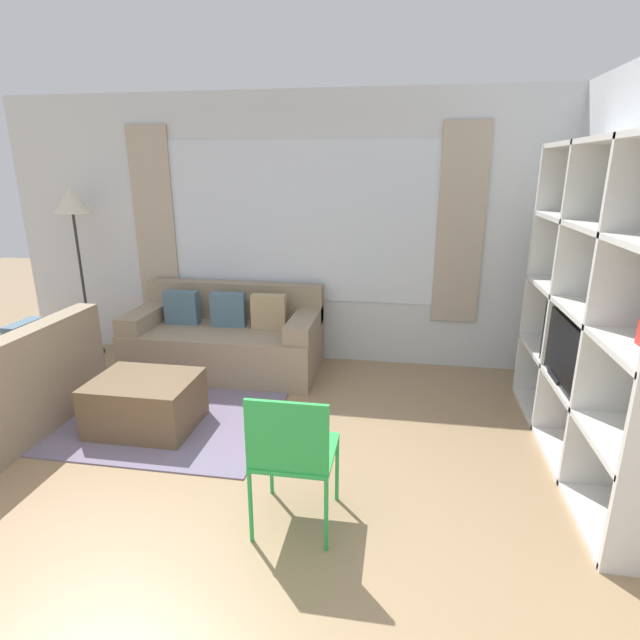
% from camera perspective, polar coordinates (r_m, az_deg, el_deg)
% --- Properties ---
extents(ground_plane, '(16.00, 16.00, 0.00)m').
position_cam_1_polar(ground_plane, '(3.01, -14.74, -24.96)').
color(ground_plane, '#9E7F5B').
extents(wall_back, '(6.30, 0.11, 2.70)m').
position_cam_1_polar(wall_back, '(5.18, -2.18, 10.06)').
color(wall_back, silver).
rests_on(wall_back, ground_plane).
extents(area_rug, '(2.46, 1.62, 0.01)m').
position_cam_1_polar(area_rug, '(4.61, -20.44, -9.57)').
color(area_rug, slate).
rests_on(area_rug, ground_plane).
extents(shelving_unit, '(0.44, 2.23, 2.17)m').
position_cam_1_polar(shelving_unit, '(3.75, 29.88, 0.65)').
color(shelving_unit, '#232328').
rests_on(shelving_unit, ground_plane).
extents(couch_main, '(1.87, 0.90, 0.84)m').
position_cam_1_polar(couch_main, '(5.14, -10.64, -2.19)').
color(couch_main, gray).
rests_on(couch_main, ground_plane).
extents(ottoman, '(0.78, 0.62, 0.42)m').
position_cam_1_polar(ottoman, '(4.21, -19.30, -8.98)').
color(ottoman, brown).
rests_on(ottoman, ground_plane).
extents(floor_lamp, '(0.38, 0.38, 1.80)m').
position_cam_1_polar(floor_lamp, '(5.82, -26.45, 11.24)').
color(floor_lamp, black).
rests_on(floor_lamp, ground_plane).
extents(folding_chair, '(0.44, 0.46, 0.86)m').
position_cam_1_polar(folding_chair, '(2.81, -3.19, -14.59)').
color(folding_chair, green).
rests_on(folding_chair, ground_plane).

